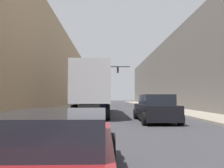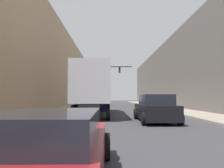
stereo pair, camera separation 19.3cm
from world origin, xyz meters
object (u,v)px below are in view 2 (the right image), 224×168
object	(u,v)px
traffic_signal_gantry	(96,76)
sedan_car	(49,150)
suv_car	(155,109)
semi_truck	(95,89)

from	to	relation	value
traffic_signal_gantry	sedan_car	bearing A→B (deg)	-88.26
suv_car	semi_truck	bearing A→B (deg)	124.46
semi_truck	suv_car	xyz separation A→B (m)	(4.00, -5.82, -1.41)
semi_truck	traffic_signal_gantry	bearing A→B (deg)	92.89
suv_car	traffic_signal_gantry	xyz separation A→B (m)	(-4.75, 20.66, 3.95)
suv_car	traffic_signal_gantry	distance (m)	21.56
semi_truck	traffic_signal_gantry	distance (m)	15.06
semi_truck	traffic_signal_gantry	xyz separation A→B (m)	(-0.75, 14.83, 2.53)
semi_truck	sedan_car	world-z (taller)	semi_truck
traffic_signal_gantry	suv_car	bearing A→B (deg)	-77.06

